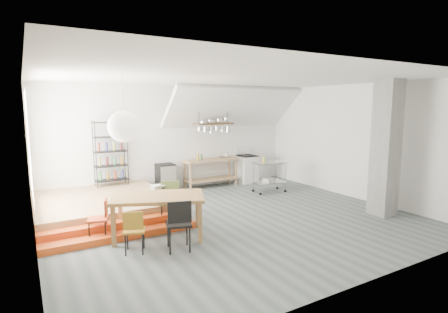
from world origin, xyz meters
TOP-DOWN VIEW (x-y plane):
  - floor at (0.00, 0.00)m, footprint 8.00×8.00m
  - wall_back at (0.00, 3.50)m, footprint 8.00×0.04m
  - wall_left at (-4.00, 0.00)m, footprint 0.04×7.00m
  - wall_right at (4.00, 0.00)m, footprint 0.04×7.00m
  - ceiling at (0.00, 0.00)m, footprint 8.00×7.00m
  - slope_ceiling at (1.80, 2.90)m, footprint 4.40×1.44m
  - window_pane at (-3.98, 1.50)m, footprint 0.02×2.50m
  - platform at (-2.50, 2.00)m, footprint 3.00×3.00m
  - step_lower at (-2.50, 0.05)m, footprint 3.00×0.35m
  - step_upper at (-2.50, 0.40)m, footprint 3.00×0.35m
  - concrete_column at (3.30, -1.50)m, footprint 0.50×0.50m
  - kitchen_counter at (1.10, 3.15)m, footprint 1.80×0.60m
  - stove at (2.50, 3.16)m, footprint 0.60×0.60m
  - pot_rack at (1.13, 2.92)m, footprint 1.20×0.50m
  - wire_shelving at (-2.00, 3.20)m, footprint 0.88×0.38m
  - microwave_shelf at (-1.40, 0.75)m, footprint 0.60×0.40m
  - paper_lantern at (-2.41, 0.03)m, footprint 0.60×0.60m
  - dining_table at (-1.85, -0.20)m, footprint 2.01×1.59m
  - chair_mustard at (-2.50, -0.78)m, footprint 0.47×0.47m
  - chair_black at (-1.78, -1.09)m, footprint 0.54×0.54m
  - chair_olive at (-1.34, 0.45)m, footprint 0.57×0.57m
  - chair_red at (-2.86, 0.22)m, footprint 0.45×0.45m
  - rolling_cart at (2.30, 1.62)m, footprint 0.99×0.62m
  - mini_fridge at (-0.42, 3.20)m, footprint 0.51×0.51m
  - microwave at (-1.40, 0.75)m, footprint 0.51×0.35m
  - bowl at (1.49, 3.10)m, footprint 0.27×0.27m

SIDE VIEW (x-z plane):
  - floor at x=0.00m, z-range 0.00..0.00m
  - step_lower at x=-2.50m, z-range 0.00..0.13m
  - step_upper at x=-2.50m, z-range 0.00..0.27m
  - platform at x=-2.50m, z-range 0.00..0.40m
  - mini_fridge at x=-0.42m, z-range 0.00..0.87m
  - chair_mustard at x=-2.50m, z-range 0.08..0.87m
  - chair_red at x=-2.86m, z-range 0.08..0.88m
  - stove at x=2.50m, z-range -0.11..1.07m
  - microwave_shelf at x=-1.40m, z-range 0.46..0.63m
  - chair_olive at x=-1.34m, z-range 0.09..1.03m
  - chair_black at x=-1.78m, z-range 0.09..1.05m
  - rolling_cart at x=2.30m, z-range 0.14..1.06m
  - kitchen_counter at x=1.10m, z-range 0.17..1.08m
  - microwave at x=-1.40m, z-range 0.56..0.84m
  - dining_table at x=-1.85m, z-range 0.33..1.17m
  - bowl at x=1.49m, z-range 0.91..0.97m
  - wire_shelving at x=-2.00m, z-range 0.43..2.23m
  - wall_back at x=0.00m, z-range 0.00..3.20m
  - wall_left at x=-4.00m, z-range 0.00..3.20m
  - wall_right at x=4.00m, z-range 0.00..3.20m
  - concrete_column at x=3.30m, z-range 0.00..3.20m
  - window_pane at x=-3.98m, z-range 0.70..2.90m
  - pot_rack at x=1.13m, z-range 1.26..2.69m
  - paper_lantern at x=-2.41m, z-range 1.90..2.50m
  - slope_ceiling at x=1.80m, z-range 1.89..3.21m
  - ceiling at x=0.00m, z-range 3.19..3.21m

